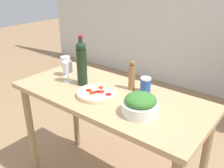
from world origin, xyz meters
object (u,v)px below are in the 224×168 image
object	(u,v)px
wine_bottle	(82,62)
pepper_mill	(132,76)
salt_canister	(146,85)
wine_glass_far	(66,63)
salad_bowl	(140,105)
homemade_pizza	(97,93)
wine_glass_near	(68,68)

from	to	relation	value
wine_bottle	pepper_mill	size ratio (longest dim) A/B	1.70
wine_bottle	salt_canister	distance (m)	0.48
wine_bottle	wine_glass_far	xyz separation A→B (m)	(-0.22, 0.04, -0.06)
salad_bowl	homemade_pizza	distance (m)	0.36
salad_bowl	salt_canister	world-z (taller)	salad_bowl
wine_bottle	wine_glass_far	bearing A→B (deg)	170.15
wine_glass_near	salad_bowl	bearing A→B (deg)	-5.25
wine_glass_far	salt_canister	size ratio (longest dim) A/B	1.47
wine_glass_far	salad_bowl	world-z (taller)	wine_glass_far
salt_canister	pepper_mill	bearing A→B (deg)	-170.08
pepper_mill	homemade_pizza	size ratio (longest dim) A/B	0.78
wine_glass_near	salad_bowl	size ratio (longest dim) A/B	0.73
salad_bowl	homemade_pizza	world-z (taller)	salad_bowl
wine_bottle	wine_glass_near	xyz separation A→B (m)	(-0.12, -0.03, -0.06)
wine_glass_far	salad_bowl	distance (m)	0.80
wine_glass_far	homemade_pizza	size ratio (longest dim) A/B	0.58
salad_bowl	homemade_pizza	bearing A→B (deg)	176.73
wine_glass_far	salt_canister	world-z (taller)	wine_glass_far
wine_glass_near	wine_bottle	bearing A→B (deg)	16.24
pepper_mill	salt_canister	size ratio (longest dim) A/B	1.98
salt_canister	wine_glass_near	bearing A→B (deg)	-159.88
wine_bottle	pepper_mill	xyz separation A→B (m)	(0.33, 0.15, -0.07)
homemade_pizza	salad_bowl	bearing A→B (deg)	-3.27
salad_bowl	salt_canister	size ratio (longest dim) A/B	2.03
pepper_mill	salad_bowl	bearing A→B (deg)	-47.23
wine_glass_near	salt_canister	world-z (taller)	wine_glass_near
salad_bowl	wine_glass_far	bearing A→B (deg)	170.15
pepper_mill	salad_bowl	size ratio (longest dim) A/B	0.98
salad_bowl	wine_bottle	bearing A→B (deg)	170.15
wine_bottle	homemade_pizza	xyz separation A→B (m)	(0.20, -0.08, -0.15)
wine_glass_far	pepper_mill	bearing A→B (deg)	11.40
pepper_mill	homemade_pizza	xyz separation A→B (m)	(-0.13, -0.23, -0.09)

